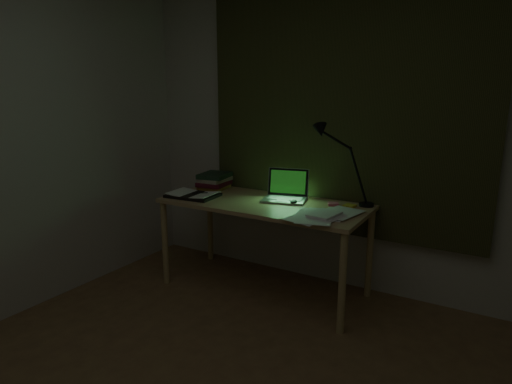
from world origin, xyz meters
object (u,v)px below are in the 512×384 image
at_px(desk, 264,246).
at_px(open_textbook, 193,195).
at_px(laptop, 284,186).
at_px(desk_lamp, 369,167).
at_px(book_stack, 215,181).
at_px(loose_papers, 318,213).

height_order(desk, open_textbook, open_textbook).
xyz_separation_m(laptop, desk_lamp, (0.59, 0.17, 0.17)).
xyz_separation_m(desk, desk_lamp, (0.71, 0.28, 0.65)).
bearing_deg(desk_lamp, desk, -172.71).
distance_m(desk, laptop, 0.50).
xyz_separation_m(desk, open_textbook, (-0.57, -0.14, 0.38)).
height_order(open_textbook, book_stack, book_stack).
bearing_deg(book_stack, desk_lamp, 3.72).
bearing_deg(loose_papers, desk, 165.97).
bearing_deg(laptop, loose_papers, -45.24).
bearing_deg(loose_papers, desk_lamp, 61.79).
height_order(desk, laptop, laptop).
relative_size(book_stack, desk_lamp, 0.46).
distance_m(laptop, desk_lamp, 0.64).
relative_size(open_textbook, book_stack, 1.44).
relative_size(laptop, open_textbook, 0.96).
distance_m(desk, desk_lamp, 1.00).
bearing_deg(desk, book_stack, 162.38).
relative_size(loose_papers, desk_lamp, 0.67).
height_order(book_stack, loose_papers, book_stack).
bearing_deg(book_stack, loose_papers, -16.02).
distance_m(open_textbook, book_stack, 0.34).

